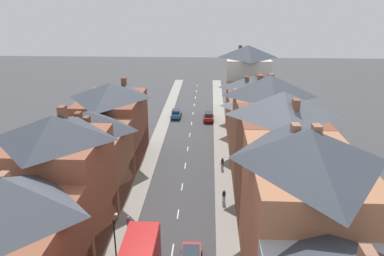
{
  "coord_description": "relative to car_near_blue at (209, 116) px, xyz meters",
  "views": [
    {
      "loc": [
        3.14,
        -10.49,
        22.18
      ],
      "look_at": [
        0.59,
        43.26,
        2.92
      ],
      "focal_mm": 35.0,
      "sensor_mm": 36.0,
      "label": 1
    }
  ],
  "objects": [
    {
      "name": "pedestrian_mid_right",
      "position": [
        1.86,
        -29.49,
        0.23
      ],
      "size": [
        0.36,
        0.22,
        1.61
      ],
      "color": "gray",
      "rests_on": "pavement_right"
    },
    {
      "name": "pedestrian_mid_left",
      "position": [
        -7.69,
        -35.23,
        0.23
      ],
      "size": [
        0.36,
        0.22,
        1.61
      ],
      "color": "gray",
      "rests_on": "pavement_left"
    },
    {
      "name": "car_near_blue",
      "position": [
        0.0,
        0.0,
        0.0
      ],
      "size": [
        1.9,
        4.43,
        1.6
      ],
      "color": "maroon",
      "rests_on": "ground"
    },
    {
      "name": "pavement_left",
      "position": [
        -8.2,
        -17.85,
        -0.74
      ],
      "size": [
        2.2,
        104.0,
        0.14
      ],
      "primitive_type": "cube",
      "color": "gray",
      "rests_on": "ground"
    },
    {
      "name": "terrace_row_left",
      "position": [
        -13.28,
        -40.19,
        4.8
      ],
      "size": [
        8.0,
        55.62,
        12.93
      ],
      "color": "#ADB2B7",
      "rests_on": "ground"
    },
    {
      "name": "street_lamp",
      "position": [
        -7.35,
        -41.28,
        2.44
      ],
      "size": [
        0.2,
        1.12,
        5.5
      ],
      "color": "black",
      "rests_on": "ground"
    },
    {
      "name": "pavement_right",
      "position": [
        2.0,
        -17.85,
        -0.74
      ],
      "size": [
        2.2,
        104.0,
        0.14
      ],
      "primitive_type": "cube",
      "color": "gray",
      "rests_on": "ground"
    },
    {
      "name": "car_parked_right_a",
      "position": [
        -6.2,
        1.22,
        0.0
      ],
      "size": [
        1.9,
        3.82,
        1.61
      ],
      "color": "#236093",
      "rests_on": "ground"
    },
    {
      "name": "pedestrian_far_left",
      "position": [
        1.95,
        -20.88,
        0.23
      ],
      "size": [
        0.36,
        0.22,
        1.61
      ],
      "color": "brown",
      "rests_on": "pavement_right"
    },
    {
      "name": "terrace_row_right",
      "position": [
        7.09,
        -29.73,
        5.24
      ],
      "size": [
        8.0,
        75.95,
        13.55
      ],
      "color": "#A36042",
      "rests_on": "ground"
    },
    {
      "name": "centre_line_dashes",
      "position": [
        -3.1,
        -19.85,
        -0.8
      ],
      "size": [
        0.14,
        97.8,
        0.01
      ],
      "color": "silver",
      "rests_on": "ground"
    }
  ]
}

